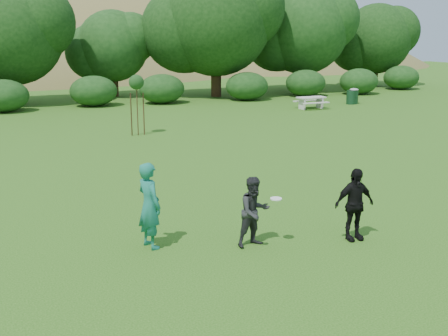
% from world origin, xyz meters
% --- Properties ---
extents(ground, '(120.00, 120.00, 0.00)m').
position_xyz_m(ground, '(0.00, 0.00, 0.00)').
color(ground, '#19470C').
rests_on(ground, ground).
extents(player_teal, '(0.66, 0.83, 2.00)m').
position_xyz_m(player_teal, '(-2.78, 0.79, 1.00)').
color(player_teal, '#186D5B').
rests_on(player_teal, ground).
extents(player_grey, '(0.88, 0.72, 1.64)m').
position_xyz_m(player_grey, '(-0.55, -0.07, 0.82)').
color(player_grey, '#242527').
rests_on(player_grey, ground).
extents(player_black, '(1.04, 0.47, 1.74)m').
position_xyz_m(player_black, '(1.78, -0.63, 0.87)').
color(player_black, black).
rests_on(player_black, ground).
extents(trash_can_near, '(0.60, 0.60, 0.90)m').
position_xyz_m(trash_can_near, '(16.64, 20.32, 0.45)').
color(trash_can_near, '#143820').
rests_on(trash_can_near, ground).
extents(frisbee, '(0.27, 0.27, 0.03)m').
position_xyz_m(frisbee, '(-0.09, -0.25, 1.13)').
color(frisbee, white).
rests_on(frisbee, ground).
extents(sapling, '(0.70, 0.70, 2.85)m').
position_xyz_m(sapling, '(0.56, 14.72, 2.42)').
color(sapling, '#402A19').
rests_on(sapling, ground).
extents(picnic_table, '(1.80, 1.48, 0.76)m').
position_xyz_m(picnic_table, '(12.95, 19.39, 0.52)').
color(picnic_table, beige).
rests_on(picnic_table, ground).
extents(trash_can_lidded, '(0.60, 0.60, 1.05)m').
position_xyz_m(trash_can_lidded, '(16.94, 20.43, 0.54)').
color(trash_can_lidded, '#13361E').
rests_on(trash_can_lidded, ground).
extents(hillside, '(150.00, 72.00, 52.00)m').
position_xyz_m(hillside, '(-0.56, 68.45, -11.97)').
color(hillside, olive).
rests_on(hillside, ground).
extents(tree_row, '(53.92, 10.38, 9.62)m').
position_xyz_m(tree_row, '(3.23, 28.68, 4.87)').
color(tree_row, '#3A2616').
rests_on(tree_row, ground).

